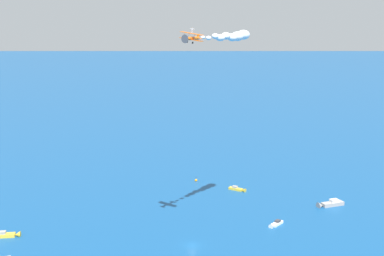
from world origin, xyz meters
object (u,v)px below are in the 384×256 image
motorboat_inshore (238,189)px  marker_buoy (196,180)px  motorboat_near_centre (8,235)px  motorboat_trailing (329,204)px  wingwalker_lead (192,30)px  biplane_lead (191,38)px  motorboat_ahead (276,224)px

motorboat_inshore → marker_buoy: size_ratio=3.36×
motorboat_near_centre → motorboat_trailing: motorboat_trailing is taller
motorboat_near_centre → wingwalker_lead: bearing=-140.4°
motorboat_inshore → wingwalker_lead: size_ratio=4.60×
biplane_lead → wingwalker_lead: wingwalker_lead is taller
motorboat_trailing → biplane_lead: biplane_lead is taller
motorboat_ahead → biplane_lead: size_ratio=0.89×
marker_buoy → biplane_lead: size_ratio=0.28×
motorboat_near_centre → motorboat_trailing: size_ratio=0.78×
wingwalker_lead → biplane_lead: bearing=8.7°
motorboat_inshore → motorboat_ahead: size_ratio=1.06×
motorboat_inshore → motorboat_trailing: 35.23m
motorboat_near_centre → motorboat_ahead: bearing=-127.3°
marker_buoy → wingwalker_lead: bearing=135.0°
marker_buoy → biplane_lead: bearing=134.8°
biplane_lead → motorboat_inshore: bearing=-62.6°
motorboat_trailing → wingwalker_lead: wingwalker_lead is taller
motorboat_inshore → motorboat_trailing: (-33.79, -9.99, 0.25)m
biplane_lead → motorboat_ahead: bearing=-103.4°
motorboat_trailing → biplane_lead: 83.37m
motorboat_inshore → motorboat_trailing: bearing=-163.5°
motorboat_near_centre → motorboat_trailing: 107.39m
motorboat_near_centre → marker_buoy: size_ratio=3.81×
motorboat_ahead → wingwalker_lead: bearing=77.1°
motorboat_inshore → motorboat_ahead: (-32.20, 18.16, -0.03)m
wingwalker_lead → motorboat_ahead: bearing=-102.9°
motorboat_ahead → wingwalker_lead: size_ratio=4.35×
motorboat_inshore → marker_buoy: (19.68, 3.29, -0.15)m
motorboat_inshore → biplane_lead: 80.41m
biplane_lead → wingwalker_lead: 2.15m
motorboat_near_centre → motorboat_ahead: motorboat_near_centre is taller
motorboat_near_centre → biplane_lead: 81.41m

